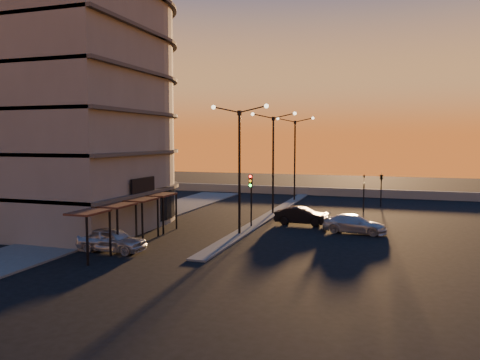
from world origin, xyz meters
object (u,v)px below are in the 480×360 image
object	(u,v)px
car_hatchback	(112,240)
car_sedan	(301,216)
streetlamp_mid	(273,155)
traffic_light_main	(251,192)
car_wagon	(355,224)

from	to	relation	value
car_hatchback	car_sedan	xyz separation A→B (m)	(9.53, 12.95, -0.04)
streetlamp_mid	car_sedan	distance (m)	7.47
streetlamp_mid	car_sedan	xyz separation A→B (m)	(3.55, -4.42, -4.87)
traffic_light_main	streetlamp_mid	bearing A→B (deg)	90.00
streetlamp_mid	car_wagon	distance (m)	11.51
car_sedan	car_wagon	world-z (taller)	car_sedan
car_sedan	car_wagon	size ratio (longest dim) A/B	0.92
streetlamp_mid	car_hatchback	bearing A→B (deg)	-109.01
car_wagon	car_hatchback	bearing A→B (deg)	134.21
streetlamp_mid	car_hatchback	xyz separation A→B (m)	(-5.98, -17.36, -4.84)
car_hatchback	streetlamp_mid	bearing A→B (deg)	-18.99
streetlamp_mid	traffic_light_main	size ratio (longest dim) A/B	2.24
streetlamp_mid	car_wagon	world-z (taller)	streetlamp_mid
car_hatchback	car_wagon	world-z (taller)	car_hatchback
car_hatchback	car_sedan	size ratio (longest dim) A/B	1.01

